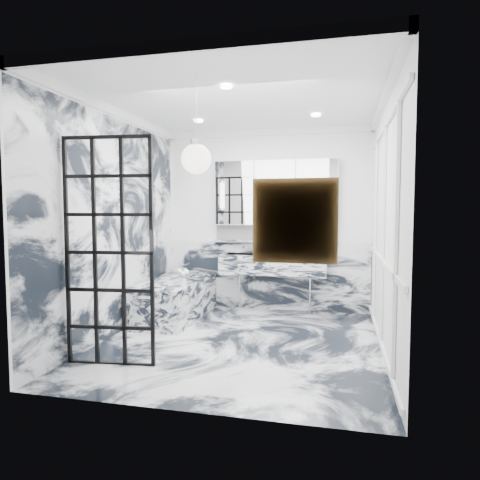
% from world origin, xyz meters
% --- Properties ---
extents(floor, '(3.60, 3.60, 0.00)m').
position_xyz_m(floor, '(0.00, 0.00, 0.00)').
color(floor, silver).
rests_on(floor, ground).
extents(ceiling, '(3.60, 3.60, 0.00)m').
position_xyz_m(ceiling, '(0.00, 0.00, 2.80)').
color(ceiling, white).
rests_on(ceiling, wall_back).
extents(wall_back, '(3.60, 0.00, 3.60)m').
position_xyz_m(wall_back, '(0.00, 1.80, 1.40)').
color(wall_back, white).
rests_on(wall_back, floor).
extents(wall_front, '(3.60, 0.00, 3.60)m').
position_xyz_m(wall_front, '(0.00, -1.80, 1.40)').
color(wall_front, white).
rests_on(wall_front, floor).
extents(wall_left, '(0.00, 3.60, 3.60)m').
position_xyz_m(wall_left, '(-1.60, 0.00, 1.40)').
color(wall_left, white).
rests_on(wall_left, floor).
extents(wall_right, '(0.00, 3.60, 3.60)m').
position_xyz_m(wall_right, '(1.60, 0.00, 1.40)').
color(wall_right, white).
rests_on(wall_right, floor).
extents(marble_clad_back, '(3.18, 0.05, 1.05)m').
position_xyz_m(marble_clad_back, '(0.00, 1.78, 0.53)').
color(marble_clad_back, silver).
rests_on(marble_clad_back, floor).
extents(marble_clad_left, '(0.02, 3.56, 2.68)m').
position_xyz_m(marble_clad_left, '(-1.59, 0.00, 1.34)').
color(marble_clad_left, silver).
rests_on(marble_clad_left, floor).
extents(panel_molding, '(0.03, 3.40, 2.30)m').
position_xyz_m(panel_molding, '(1.58, 0.00, 1.30)').
color(panel_molding, white).
rests_on(panel_molding, floor).
extents(soap_bottle_a, '(0.11, 0.11, 0.23)m').
position_xyz_m(soap_bottle_a, '(0.60, 1.71, 1.21)').
color(soap_bottle_a, '#8C5919').
rests_on(soap_bottle_a, ledge).
extents(soap_bottle_b, '(0.10, 0.10, 0.18)m').
position_xyz_m(soap_bottle_b, '(0.56, 1.71, 1.18)').
color(soap_bottle_b, '#4C4C51').
rests_on(soap_bottle_b, ledge).
extents(soap_bottle_c, '(0.13, 0.13, 0.14)m').
position_xyz_m(soap_bottle_c, '(0.74, 1.71, 1.16)').
color(soap_bottle_c, silver).
rests_on(soap_bottle_c, ledge).
extents(face_pot, '(0.15, 0.15, 0.15)m').
position_xyz_m(face_pot, '(0.09, 1.71, 1.17)').
color(face_pot, white).
rests_on(face_pot, ledge).
extents(amber_bottle, '(0.04, 0.04, 0.10)m').
position_xyz_m(amber_bottle, '(0.37, 1.71, 1.14)').
color(amber_bottle, '#8C5919').
rests_on(amber_bottle, ledge).
extents(flower_vase, '(0.07, 0.07, 0.12)m').
position_xyz_m(flower_vase, '(-0.84, 0.37, 0.61)').
color(flower_vase, silver).
rests_on(flower_vase, bathtub).
extents(crittall_door, '(0.88, 0.14, 2.26)m').
position_xyz_m(crittall_door, '(-1.10, -1.00, 1.13)').
color(crittall_door, black).
rests_on(crittall_door, floor).
extents(artwork, '(0.50, 0.05, 0.50)m').
position_xyz_m(artwork, '(0.81, -1.76, 1.48)').
color(artwork, '#CB5114').
rests_on(artwork, wall_front).
extents(pendant_light, '(0.26, 0.26, 0.26)m').
position_xyz_m(pendant_light, '(-0.12, -1.20, 2.00)').
color(pendant_light, white).
rests_on(pendant_light, ceiling).
extents(trough_sink, '(1.60, 0.45, 0.30)m').
position_xyz_m(trough_sink, '(0.15, 1.55, 0.73)').
color(trough_sink, silver).
rests_on(trough_sink, wall_back).
extents(ledge, '(1.90, 0.14, 0.04)m').
position_xyz_m(ledge, '(0.15, 1.72, 1.07)').
color(ledge, silver).
rests_on(ledge, wall_back).
extents(subway_tile, '(1.90, 0.03, 0.23)m').
position_xyz_m(subway_tile, '(0.15, 1.78, 1.21)').
color(subway_tile, white).
rests_on(subway_tile, wall_back).
extents(mirror_cabinet, '(1.90, 0.16, 1.00)m').
position_xyz_m(mirror_cabinet, '(0.15, 1.73, 1.82)').
color(mirror_cabinet, white).
rests_on(mirror_cabinet, wall_back).
extents(sconce_left, '(0.07, 0.07, 0.40)m').
position_xyz_m(sconce_left, '(-0.67, 1.63, 1.78)').
color(sconce_left, white).
rests_on(sconce_left, mirror_cabinet).
extents(sconce_right, '(0.07, 0.07, 0.40)m').
position_xyz_m(sconce_right, '(0.97, 1.63, 1.78)').
color(sconce_right, white).
rests_on(sconce_right, mirror_cabinet).
extents(bathtub, '(0.75, 1.65, 0.55)m').
position_xyz_m(bathtub, '(-1.18, 0.90, 0.28)').
color(bathtub, silver).
rests_on(bathtub, floor).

